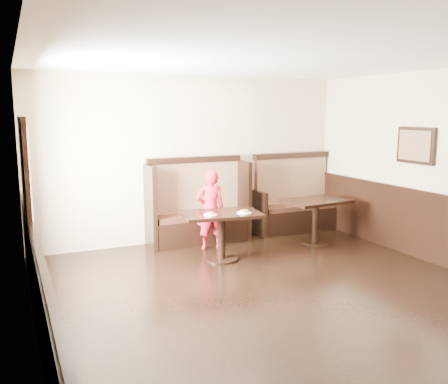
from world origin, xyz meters
TOP-DOWN VIEW (x-y plane):
  - ground at (0.00, 0.00)m, footprint 7.00×7.00m
  - room_shell at (-0.30, 0.28)m, footprint 7.00×7.00m
  - booth_main at (0.00, 3.30)m, footprint 1.75×0.72m
  - booth_neighbor at (1.95, 3.29)m, footprint 1.65×0.72m
  - table_main at (-0.06, 2.17)m, footprint 1.24×0.88m
  - table_neighbor at (1.78, 2.37)m, footprint 1.14×0.81m
  - child at (0.03, 2.80)m, footprint 0.52×0.40m
  - pizza_plate_left at (-0.28, 2.08)m, footprint 0.20×0.20m
  - pizza_plate_right at (0.23, 2.00)m, footprint 0.22×0.22m

SIDE VIEW (x-z plane):
  - ground at x=0.00m, z-range 0.00..0.00m
  - booth_neighbor at x=1.95m, z-range -0.24..1.21m
  - booth_main at x=0.00m, z-range -0.20..1.25m
  - table_neighbor at x=1.78m, z-range 0.18..0.93m
  - table_main at x=-0.06m, z-range 0.19..0.92m
  - child at x=0.03m, z-range 0.00..1.29m
  - room_shell at x=-0.30m, z-range -2.83..4.17m
  - pizza_plate_left at x=-0.28m, z-range 0.72..0.76m
  - pizza_plate_right at x=0.23m, z-range 0.72..0.76m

